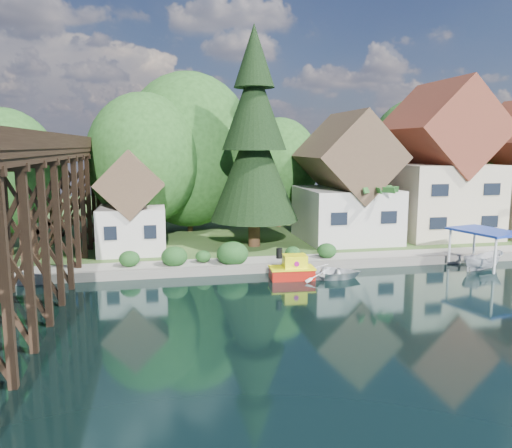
% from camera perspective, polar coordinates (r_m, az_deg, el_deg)
% --- Properties ---
extents(ground, '(140.00, 140.00, 0.00)m').
position_cam_1_polar(ground, '(27.60, 8.53, -9.41)').
color(ground, black).
rests_on(ground, ground).
extents(bank, '(140.00, 52.00, 0.50)m').
position_cam_1_polar(bank, '(59.89, -2.48, 0.90)').
color(bank, '#2F4D1E').
rests_on(bank, ground).
extents(seawall, '(60.00, 0.40, 0.62)m').
position_cam_1_polar(seawall, '(36.09, 10.25, -4.54)').
color(seawall, slate).
rests_on(seawall, ground).
extents(promenade, '(50.00, 2.60, 0.06)m').
position_cam_1_polar(promenade, '(37.96, 12.36, -3.60)').
color(promenade, gray).
rests_on(promenade, bank).
extents(trestle_bridge, '(4.12, 44.18, 9.30)m').
position_cam_1_polar(trestle_bridge, '(30.76, -24.32, 2.00)').
color(trestle_bridge, black).
rests_on(trestle_bridge, ground).
extents(house_left, '(7.64, 8.64, 11.02)m').
position_cam_1_polar(house_left, '(43.79, 10.27, 4.23)').
color(house_left, beige).
rests_on(house_left, bank).
extents(house_center, '(8.65, 9.18, 13.89)m').
position_cam_1_polar(house_center, '(48.17, 20.16, 5.77)').
color(house_center, beige).
rests_on(house_center, bank).
extents(shed, '(5.09, 5.40, 7.85)m').
position_cam_1_polar(shed, '(39.45, -14.06, 1.67)').
color(shed, beige).
rests_on(shed, bank).
extents(bg_trees, '(49.90, 13.30, 10.57)m').
position_cam_1_polar(bg_trees, '(46.96, 1.07, 7.31)').
color(bg_trees, '#382314').
rests_on(bg_trees, bank).
extents(shrubs, '(15.76, 2.47, 1.70)m').
position_cam_1_polar(shrubs, '(34.95, -3.74, -3.31)').
color(shrubs, '#163B15').
rests_on(shrubs, bank).
extents(conifer, '(7.09, 7.09, 17.45)m').
position_cam_1_polar(conifer, '(40.11, -0.21, 9.33)').
color(conifer, '#382314').
rests_on(conifer, bank).
extents(palm_tree, '(4.68, 4.68, 5.24)m').
position_cam_1_polar(palm_tree, '(40.88, 13.33, 3.70)').
color(palm_tree, '#382314').
rests_on(palm_tree, bank).
extents(tugboat, '(3.00, 1.76, 2.12)m').
position_cam_1_polar(tugboat, '(32.83, 4.19, -5.19)').
color(tugboat, '#AA140B').
rests_on(tugboat, ground).
extents(boat_white_a, '(5.08, 4.19, 0.91)m').
position_cam_1_polar(boat_white_a, '(33.41, 8.20, -5.33)').
color(boat_white_a, white).
rests_on(boat_white_a, ground).
extents(boat_canopy, '(4.00, 5.00, 2.83)m').
position_cam_1_polar(boat_canopy, '(38.51, 24.57, -2.99)').
color(boat_canopy, silver).
rests_on(boat_canopy, ground).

